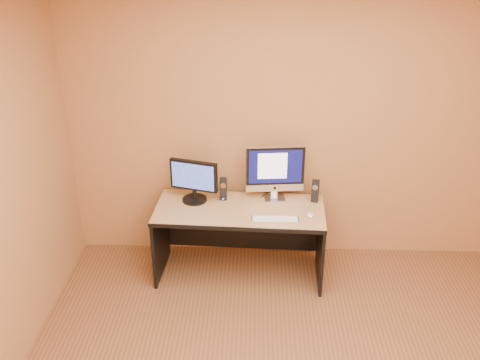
{
  "coord_description": "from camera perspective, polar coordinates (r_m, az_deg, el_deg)",
  "views": [
    {
      "loc": [
        -0.31,
        -2.46,
        2.94
      ],
      "look_at": [
        -0.43,
        1.48,
        1.0
      ],
      "focal_mm": 40.0,
      "sensor_mm": 36.0,
      "label": 1
    }
  ],
  "objects": [
    {
      "name": "keyboard",
      "position": [
        4.47,
        3.76,
        -4.2
      ],
      "size": [
        0.39,
        0.11,
        0.02
      ],
      "primitive_type": "cube",
      "rotation": [
        0.0,
        0.0,
        0.01
      ],
      "color": "silver",
      "rests_on": "desk"
    },
    {
      "name": "speaker_right",
      "position": [
        4.75,
        8.03,
        -1.16
      ],
      "size": [
        0.07,
        0.08,
        0.2
      ],
      "primitive_type": null,
      "rotation": [
        0.0,
        0.0,
        -0.22
      ],
      "color": "black",
      "rests_on": "desk"
    },
    {
      "name": "mouse",
      "position": [
        4.54,
        7.49,
        -3.74
      ],
      "size": [
        0.05,
        0.09,
        0.03
      ],
      "primitive_type": "ellipsoid",
      "rotation": [
        0.0,
        0.0,
        0.01
      ],
      "color": "silver",
      "rests_on": "desk"
    },
    {
      "name": "desk",
      "position": [
        4.8,
        -0.04,
        -6.62
      ],
      "size": [
        1.49,
        0.71,
        0.68
      ],
      "primitive_type": null,
      "rotation": [
        0.0,
        0.0,
        -0.05
      ],
      "color": "tan",
      "rests_on": "ground"
    },
    {
      "name": "walls",
      "position": [
        2.97,
        7.54,
        -7.54
      ],
      "size": [
        4.0,
        4.0,
        2.6
      ],
      "primitive_type": null,
      "color": "#A16741",
      "rests_on": "ground"
    },
    {
      "name": "cable_a",
      "position": [
        4.86,
        4.08,
        -1.6
      ],
      "size": [
        0.03,
        0.2,
        0.01
      ],
      "primitive_type": "cylinder",
      "rotation": [
        1.57,
        0.0,
        0.13
      ],
      "color": "black",
      "rests_on": "desk"
    },
    {
      "name": "cable_b",
      "position": [
        4.87,
        2.8,
        -1.49
      ],
      "size": [
        0.1,
        0.14,
        0.01
      ],
      "primitive_type": "cylinder",
      "rotation": [
        1.57,
        0.0,
        -0.6
      ],
      "color": "black",
      "rests_on": "desk"
    },
    {
      "name": "ceiling",
      "position": [
        2.5,
        9.35,
        18.09
      ],
      "size": [
        4.0,
        4.0,
        0.0
      ],
      "primitive_type": "plane",
      "color": "white",
      "rests_on": "walls"
    },
    {
      "name": "speaker_left",
      "position": [
        4.74,
        -1.8,
        -0.96
      ],
      "size": [
        0.06,
        0.07,
        0.2
      ],
      "primitive_type": null,
      "rotation": [
        0.0,
        0.0,
        -0.0
      ],
      "color": "black",
      "rests_on": "desk"
    },
    {
      "name": "second_monitor",
      "position": [
        4.69,
        -4.94,
        -0.11
      ],
      "size": [
        0.48,
        0.33,
        0.38
      ],
      "primitive_type": null,
      "rotation": [
        0.0,
        0.0,
        -0.28
      ],
      "color": "black",
      "rests_on": "desk"
    },
    {
      "name": "imac",
      "position": [
        4.69,
        3.8,
        0.73
      ],
      "size": [
        0.54,
        0.24,
        0.5
      ],
      "primitive_type": null,
      "rotation": [
        0.0,
        0.0,
        0.1
      ],
      "color": "#BCBCC1",
      "rests_on": "desk"
    }
  ]
}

